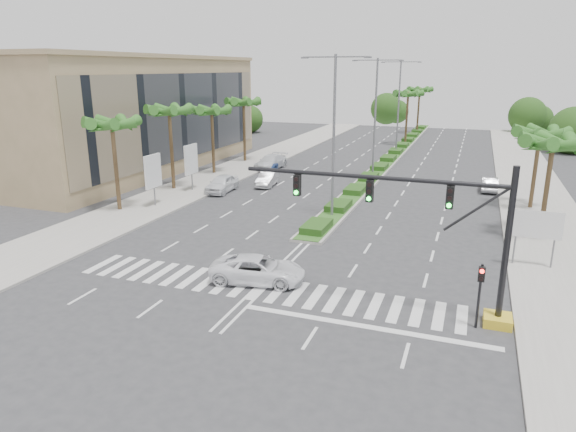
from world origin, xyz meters
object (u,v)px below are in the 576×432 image
at_px(car_parked_a, 222,184).
at_px(car_crossing, 258,269).
at_px(car_parked_b, 267,179).
at_px(car_parked_d, 271,162).
at_px(car_parked_c, 270,164).
at_px(car_right, 489,184).

distance_m(car_parked_a, car_crossing, 21.25).
distance_m(car_parked_b, car_crossing, 23.31).
bearing_deg(car_parked_b, car_parked_d, 103.08).
relative_size(car_parked_a, car_crossing, 0.91).
xyz_separation_m(car_parked_c, car_crossing, (11.35, -29.83, 0.06)).
xyz_separation_m(car_parked_d, car_right, (23.21, -3.13, -0.12)).
xyz_separation_m(car_parked_a, car_parked_b, (2.98, 3.79, -0.10)).
bearing_deg(car_crossing, car_parked_c, 11.14).
bearing_deg(car_parked_c, car_parked_b, -71.89).
bearing_deg(car_parked_d, car_parked_a, -85.73).
relative_size(car_crossing, car_right, 1.26).
height_order(car_parked_b, car_crossing, car_crossing).
xyz_separation_m(car_parked_a, car_parked_d, (0.00, 12.04, -0.00)).
relative_size(car_parked_b, car_parked_d, 0.77).
bearing_deg(car_right, car_crossing, 65.83).
xyz_separation_m(car_parked_b, car_crossing, (8.37, -21.75, 0.02)).
distance_m(car_parked_c, car_crossing, 31.92).
height_order(car_parked_c, car_crossing, car_crossing).
height_order(car_parked_a, car_right, car_parked_a).
distance_m(car_parked_d, car_crossing, 32.08).
distance_m(car_parked_a, car_parked_d, 12.04).
height_order(car_parked_a, car_crossing, car_parked_a).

